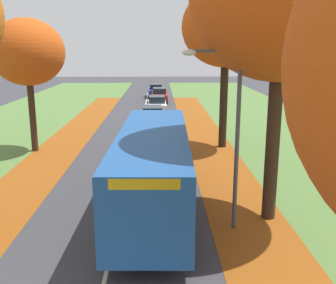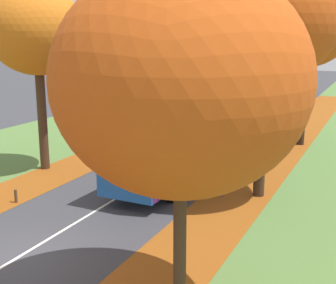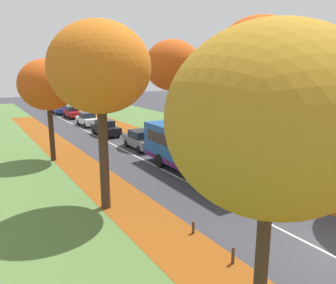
{
  "view_description": "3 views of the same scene",
  "coord_description": "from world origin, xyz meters",
  "px_view_note": "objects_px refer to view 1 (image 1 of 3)",
  "views": [
    {
      "loc": [
        1.47,
        -4.07,
        6.0
      ],
      "look_at": [
        1.9,
        15.0,
        1.4
      ],
      "focal_mm": 42.0,
      "sensor_mm": 36.0,
      "label": 1
    },
    {
      "loc": [
        10.04,
        -10.03,
        6.93
      ],
      "look_at": [
        0.47,
        10.3,
        1.63
      ],
      "focal_mm": 50.0,
      "sensor_mm": 36.0,
      "label": 2
    },
    {
      "loc": [
        -11.2,
        -6.47,
        6.98
      ],
      "look_at": [
        0.91,
        13.09,
        1.73
      ],
      "focal_mm": 35.0,
      "sensor_mm": 36.0,
      "label": 3
    }
  ],
  "objects_px": {
    "tree_right_mid": "(226,28)",
    "bus": "(153,165)",
    "streetlamp_right": "(228,120)",
    "car_grey_lead": "(159,138)",
    "car_black_following": "(152,117)",
    "car_blue_trailing": "(156,91)",
    "car_white_third_in_line": "(157,105)",
    "car_red_fourth_in_line": "(160,95)",
    "tree_left_mid": "(27,53)"
  },
  "relations": [
    {
      "from": "car_grey_lead",
      "to": "tree_right_mid",
      "type": "bearing_deg",
      "value": 14.16
    },
    {
      "from": "tree_left_mid",
      "to": "car_red_fourth_in_line",
      "type": "relative_size",
      "value": 1.81
    },
    {
      "from": "car_black_following",
      "to": "car_blue_trailing",
      "type": "bearing_deg",
      "value": 89.74
    },
    {
      "from": "tree_left_mid",
      "to": "bus",
      "type": "distance_m",
      "value": 11.98
    },
    {
      "from": "tree_left_mid",
      "to": "car_white_third_in_line",
      "type": "xyz_separation_m",
      "value": [
        7.19,
        13.54,
        -4.9
      ]
    },
    {
      "from": "car_red_fourth_in_line",
      "to": "car_blue_trailing",
      "type": "distance_m",
      "value": 4.86
    },
    {
      "from": "car_black_following",
      "to": "car_blue_trailing",
      "type": "relative_size",
      "value": 1.0
    },
    {
      "from": "tree_left_mid",
      "to": "bus",
      "type": "bearing_deg",
      "value": -50.53
    },
    {
      "from": "streetlamp_right",
      "to": "bus",
      "type": "relative_size",
      "value": 0.57
    },
    {
      "from": "streetlamp_right",
      "to": "car_grey_lead",
      "type": "distance_m",
      "value": 10.89
    },
    {
      "from": "car_black_following",
      "to": "car_white_third_in_line",
      "type": "bearing_deg",
      "value": 87.34
    },
    {
      "from": "streetlamp_right",
      "to": "car_grey_lead",
      "type": "height_order",
      "value": "streetlamp_right"
    },
    {
      "from": "streetlamp_right",
      "to": "car_black_following",
      "type": "xyz_separation_m",
      "value": [
        -2.73,
        17.3,
        -2.92
      ]
    },
    {
      "from": "car_blue_trailing",
      "to": "car_white_third_in_line",
      "type": "bearing_deg",
      "value": -88.94
    },
    {
      "from": "car_black_following",
      "to": "car_red_fourth_in_line",
      "type": "relative_size",
      "value": 1.01
    },
    {
      "from": "bus",
      "to": "car_black_following",
      "type": "height_order",
      "value": "bus"
    },
    {
      "from": "streetlamp_right",
      "to": "car_black_following",
      "type": "bearing_deg",
      "value": 98.96
    },
    {
      "from": "streetlamp_right",
      "to": "car_red_fourth_in_line",
      "type": "height_order",
      "value": "streetlamp_right"
    },
    {
      "from": "car_grey_lead",
      "to": "car_white_third_in_line",
      "type": "xyz_separation_m",
      "value": [
        -0.19,
        13.78,
        0.0
      ]
    },
    {
      "from": "tree_right_mid",
      "to": "bus",
      "type": "distance_m",
      "value": 11.67
    },
    {
      "from": "car_black_following",
      "to": "car_red_fourth_in_line",
      "type": "bearing_deg",
      "value": 87.66
    },
    {
      "from": "streetlamp_right",
      "to": "car_white_third_in_line",
      "type": "distance_m",
      "value": 24.32
    },
    {
      "from": "tree_right_mid",
      "to": "car_blue_trailing",
      "type": "bearing_deg",
      "value": 99.81
    },
    {
      "from": "car_red_fourth_in_line",
      "to": "tree_left_mid",
      "type": "bearing_deg",
      "value": -109.54
    },
    {
      "from": "tree_left_mid",
      "to": "streetlamp_right",
      "type": "relative_size",
      "value": 1.27
    },
    {
      "from": "car_black_following",
      "to": "car_blue_trailing",
      "type": "height_order",
      "value": "same"
    },
    {
      "from": "tree_left_mid",
      "to": "tree_right_mid",
      "type": "distance_m",
      "value": 11.42
    },
    {
      "from": "car_blue_trailing",
      "to": "tree_right_mid",
      "type": "bearing_deg",
      "value": -80.19
    },
    {
      "from": "tree_left_mid",
      "to": "car_grey_lead",
      "type": "bearing_deg",
      "value": -1.85
    },
    {
      "from": "bus",
      "to": "car_blue_trailing",
      "type": "relative_size",
      "value": 2.46
    },
    {
      "from": "tree_right_mid",
      "to": "car_grey_lead",
      "type": "bearing_deg",
      "value": -165.84
    },
    {
      "from": "bus",
      "to": "streetlamp_right",
      "type": "bearing_deg",
      "value": -36.03
    },
    {
      "from": "car_black_following",
      "to": "car_red_fourth_in_line",
      "type": "height_order",
      "value": "same"
    },
    {
      "from": "bus",
      "to": "car_black_following",
      "type": "relative_size",
      "value": 2.45
    },
    {
      "from": "car_grey_lead",
      "to": "car_blue_trailing",
      "type": "height_order",
      "value": "same"
    },
    {
      "from": "car_red_fourth_in_line",
      "to": "bus",
      "type": "bearing_deg",
      "value": -90.55
    },
    {
      "from": "car_blue_trailing",
      "to": "streetlamp_right",
      "type": "bearing_deg",
      "value": -85.84
    },
    {
      "from": "streetlamp_right",
      "to": "bus",
      "type": "xyz_separation_m",
      "value": [
        -2.43,
        1.77,
        -2.03
      ]
    },
    {
      "from": "car_grey_lead",
      "to": "car_blue_trailing",
      "type": "relative_size",
      "value": 1.0
    },
    {
      "from": "tree_left_mid",
      "to": "car_black_following",
      "type": "distance_m",
      "value": 10.85
    },
    {
      "from": "tree_left_mid",
      "to": "car_red_fourth_in_line",
      "type": "distance_m",
      "value": 22.83
    },
    {
      "from": "car_white_third_in_line",
      "to": "car_red_fourth_in_line",
      "type": "height_order",
      "value": "same"
    },
    {
      "from": "streetlamp_right",
      "to": "car_red_fourth_in_line",
      "type": "relative_size",
      "value": 1.43
    },
    {
      "from": "bus",
      "to": "car_red_fourth_in_line",
      "type": "xyz_separation_m",
      "value": [
        0.28,
        29.73,
        -0.89
      ]
    },
    {
      "from": "tree_left_mid",
      "to": "bus",
      "type": "relative_size",
      "value": 0.73
    },
    {
      "from": "bus",
      "to": "car_white_third_in_line",
      "type": "relative_size",
      "value": 2.47
    },
    {
      "from": "tree_left_mid",
      "to": "tree_right_mid",
      "type": "bearing_deg",
      "value": 3.81
    },
    {
      "from": "car_white_third_in_line",
      "to": "bus",
      "type": "bearing_deg",
      "value": -90.05
    },
    {
      "from": "tree_right_mid",
      "to": "streetlamp_right",
      "type": "distance_m",
      "value": 11.86
    },
    {
      "from": "bus",
      "to": "car_white_third_in_line",
      "type": "bearing_deg",
      "value": 89.95
    }
  ]
}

